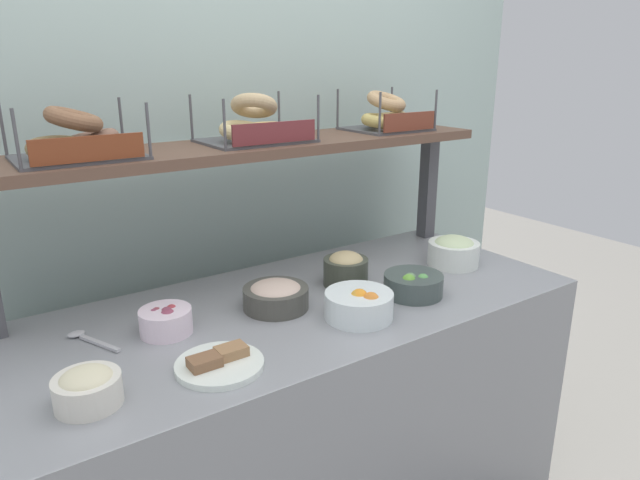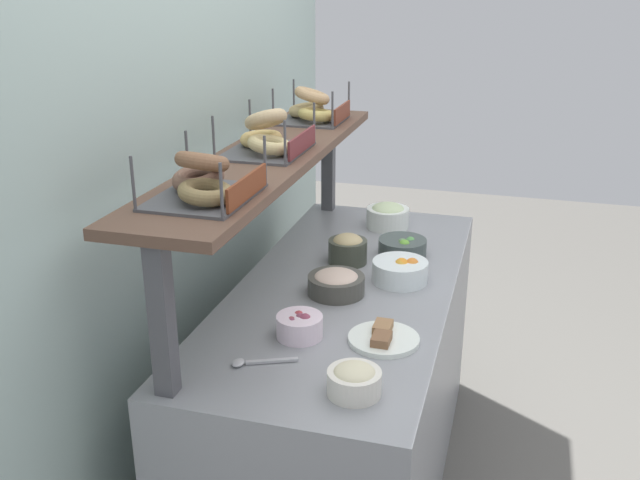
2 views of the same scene
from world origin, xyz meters
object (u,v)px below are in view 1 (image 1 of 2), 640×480
at_px(bowl_beet_salad, 166,320).
at_px(bowl_potato_salad, 87,387).
at_px(bowl_hummus, 346,269).
at_px(bagel_basket_sesame, 386,116).
at_px(bowl_veggie_mix, 413,284).
at_px(bowl_tuna_salad, 276,295).
at_px(serving_spoon_near_plate, 86,338).
at_px(bowl_scallion_spread, 454,251).
at_px(bagel_basket_plain, 255,126).
at_px(bowl_fruit_salad, 359,304).
at_px(serving_plate_white, 219,363).
at_px(bagel_basket_poppy, 76,140).

height_order(bowl_beet_salad, bowl_potato_salad, bowl_potato_salad).
bearing_deg(bowl_hummus, bagel_basket_sesame, 33.85).
bearing_deg(bowl_veggie_mix, bowl_tuna_salad, 158.51).
relative_size(serving_spoon_near_plate, bagel_basket_sesame, 0.60).
height_order(serving_spoon_near_plate, bagel_basket_sesame, bagel_basket_sesame).
height_order(bowl_scallion_spread, bowl_beet_salad, bowl_scallion_spread).
bearing_deg(bagel_basket_sesame, bagel_basket_plain, -179.76).
relative_size(bowl_fruit_salad, serving_spoon_near_plate, 1.13).
bearing_deg(bagel_basket_plain, bowl_scallion_spread, -26.73).
relative_size(bowl_veggie_mix, bagel_basket_sesame, 0.63).
relative_size(bowl_hummus, serving_plate_white, 0.68).
xyz_separation_m(bowl_scallion_spread, serving_plate_white, (-0.95, -0.17, -0.04)).
bearing_deg(serving_spoon_near_plate, bowl_beet_salad, -22.05).
xyz_separation_m(bowl_scallion_spread, bowl_veggie_mix, (-0.29, -0.11, -0.02)).
relative_size(bowl_potato_salad, serving_spoon_near_plate, 0.82).
relative_size(bagel_basket_plain, bagel_basket_sesame, 1.15).
bearing_deg(bowl_beet_salad, bowl_scallion_spread, -3.79).
distance_m(bowl_potato_salad, serving_spoon_near_plate, 0.30).
xyz_separation_m(bowl_potato_salad, bagel_basket_sesame, (1.16, 0.45, 0.44)).
relative_size(bowl_beet_salad, bowl_hummus, 0.96).
bearing_deg(bagel_basket_plain, bagel_basket_poppy, -178.37).
distance_m(serving_spoon_near_plate, bagel_basket_poppy, 0.50).
bearing_deg(bowl_fruit_salad, bowl_beet_salad, 155.70).
bearing_deg(bagel_basket_poppy, bowl_tuna_salad, -29.59).
xyz_separation_m(bowl_scallion_spread, bowl_fruit_salad, (-0.52, -0.14, -0.01)).
distance_m(bowl_tuna_salad, serving_spoon_near_plate, 0.50).
xyz_separation_m(serving_spoon_near_plate, bagel_basket_plain, (0.58, 0.16, 0.47)).
distance_m(serving_plate_white, bagel_basket_sesame, 1.10).
xyz_separation_m(bowl_potato_salad, bagel_basket_poppy, (0.13, 0.43, 0.44)).
xyz_separation_m(bowl_tuna_salad, bagel_basket_sesame, (0.61, 0.26, 0.44)).
xyz_separation_m(bowl_scallion_spread, bagel_basket_poppy, (-1.10, 0.28, 0.43)).
relative_size(bowl_veggie_mix, bowl_potato_salad, 1.29).
height_order(bowl_scallion_spread, bowl_tuna_salad, bowl_scallion_spread).
xyz_separation_m(bowl_beet_salad, serving_spoon_near_plate, (-0.18, 0.07, -0.03)).
bearing_deg(bagel_basket_sesame, serving_plate_white, -152.08).
bearing_deg(bowl_veggie_mix, bowl_beet_salad, 165.65).
bearing_deg(bowl_hummus, bagel_basket_plain, 127.98).
bearing_deg(serving_spoon_near_plate, bowl_fruit_salad, -23.68).
xyz_separation_m(bagel_basket_poppy, bagel_basket_plain, (0.51, 0.01, 0.00)).
bearing_deg(bowl_potato_salad, serving_spoon_near_plate, 77.76).
height_order(serving_spoon_near_plate, bagel_basket_poppy, bagel_basket_poppy).
height_order(bowl_potato_salad, bagel_basket_plain, bagel_basket_plain).
distance_m(bowl_scallion_spread, bowl_potato_salad, 1.24).
xyz_separation_m(bowl_beet_salad, bagel_basket_plain, (0.40, 0.23, 0.44)).
height_order(bowl_veggie_mix, bowl_fruit_salad, bowl_fruit_salad).
height_order(bowl_beet_salad, bagel_basket_plain, bagel_basket_plain).
bearing_deg(bagel_basket_plain, bowl_potato_salad, -145.09).
relative_size(bowl_tuna_salad, bowl_hummus, 1.33).
bearing_deg(bowl_hummus, serving_plate_white, -156.24).
bearing_deg(bagel_basket_plain, bowl_veggie_mix, -54.13).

